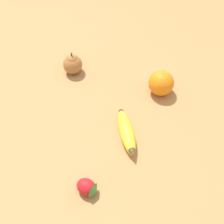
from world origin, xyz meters
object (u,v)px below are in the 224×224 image
at_px(banana, 127,132).
at_px(pear, 73,64).
at_px(strawberry, 88,188).
at_px(orange, 161,83).

height_order(banana, pear, pear).
xyz_separation_m(banana, pear, (0.13, 0.30, 0.02)).
bearing_deg(strawberry, orange, 88.44).
distance_m(banana, pear, 0.33).
bearing_deg(pear, orange, -73.78).
distance_m(banana, orange, 0.21).
bearing_deg(banana, strawberry, -41.39).
xyz_separation_m(orange, pear, (-0.09, 0.29, -0.00)).
bearing_deg(orange, banana, -177.92).
xyz_separation_m(orange, strawberry, (-0.41, -0.02, -0.02)).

